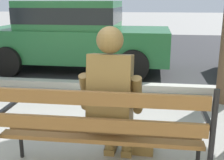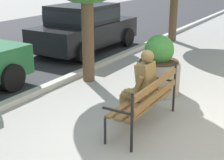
{
  "view_description": "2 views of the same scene",
  "coord_description": "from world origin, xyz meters",
  "views": [
    {
      "loc": [
        0.67,
        -2.1,
        1.56
      ],
      "look_at": [
        0.27,
        0.82,
        0.75
      ],
      "focal_mm": 46.15,
      "sensor_mm": 36.0,
      "label": 1
    },
    {
      "loc": [
        -4.54,
        -2.1,
        2.65
      ],
      "look_at": [
        0.27,
        0.82,
        0.75
      ],
      "focal_mm": 52.84,
      "sensor_mm": 36.0,
      "label": 2
    }
  ],
  "objects": [
    {
      "name": "ground_plane",
      "position": [
        0.0,
        0.0,
        0.0
      ],
      "size": [
        80.0,
        80.0,
        0.0
      ],
      "primitive_type": "plane",
      "color": "gray"
    },
    {
      "name": "curb_stone",
      "position": [
        0.0,
        2.9,
        0.06
      ],
      "size": [
        60.0,
        0.2,
        0.12
      ],
      "primitive_type": "cube",
      "color": "#B2AFA8",
      "rests_on": "ground"
    },
    {
      "name": "park_bench",
      "position": [
        0.27,
        0.11,
        0.54
      ],
      "size": [
        1.81,
        0.55,
        0.95
      ],
      "color": "brown",
      "rests_on": "ground"
    },
    {
      "name": "bronze_statue_seated",
      "position": [
        0.36,
        0.32,
        0.67
      ],
      "size": [
        0.66,
        0.76,
        1.37
      ],
      "color": "brown",
      "rests_on": "ground"
    },
    {
      "name": "concrete_planter",
      "position": [
        1.93,
        0.63,
        0.54
      ],
      "size": [
        0.96,
        0.96,
        1.31
      ],
      "color": "gray",
      "rests_on": "ground"
    },
    {
      "name": "parked_car_black",
      "position": [
        4.36,
        4.35,
        0.84
      ],
      "size": [
        4.11,
        1.94,
        1.56
      ],
      "color": "black",
      "rests_on": "ground"
    }
  ]
}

